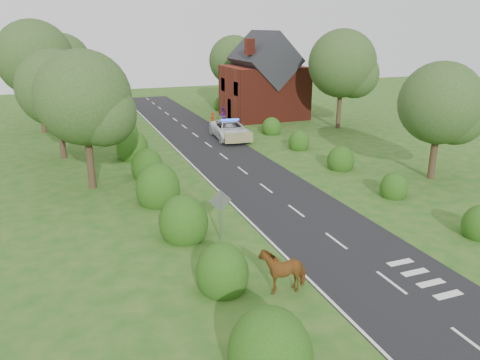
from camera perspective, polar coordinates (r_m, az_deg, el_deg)
name	(u,v)px	position (r m, az deg, el deg)	size (l,w,h in m)	color
ground	(336,241)	(22.47, 11.62, -7.31)	(120.00, 120.00, 0.00)	#1F5516
road	(228,160)	(35.16, -1.46, 2.50)	(6.00, 70.00, 0.02)	black
road_markings	(217,169)	(32.78, -2.88, 1.33)	(4.96, 70.00, 0.01)	white
hedgerow_left	(149,172)	(30.30, -11.01, 1.01)	(2.75, 50.41, 3.00)	#223F10
hedgerow_right	(331,157)	(34.52, 11.07, 2.79)	(2.10, 45.78, 2.10)	#223F10
tree_left_a	(89,102)	(29.11, -17.97, 9.05)	(5.74, 5.60, 8.38)	#332316
tree_left_b	(60,91)	(37.03, -21.13, 10.06)	(5.74, 5.60, 8.07)	#332316
tree_left_c	(39,62)	(46.85, -23.33, 13.11)	(6.97, 6.80, 10.22)	#332316
tree_left_d	(66,63)	(56.89, -20.47, 13.19)	(6.15, 6.00, 8.89)	#332316
tree_right_a	(444,107)	(32.40, 23.65, 8.20)	(5.33, 5.20, 7.56)	#332316
tree_right_b	(345,66)	(46.57, 12.72, 13.36)	(6.56, 6.40, 9.40)	#332316
tree_right_c	(236,63)	(58.64, -0.46, 14.12)	(6.15, 6.00, 8.58)	#332316
road_sign	(220,208)	(21.43, -2.40, -3.39)	(1.06, 0.08, 2.53)	gray
house	(264,82)	(51.63, 2.92, 11.81)	(8.00, 7.40, 9.17)	#5E1E13
cow	(283,272)	(18.11, 5.25, -11.08)	(1.05, 1.98, 1.41)	#61350C
police_van	(230,130)	(41.70, -1.23, 6.15)	(3.18, 6.10, 1.78)	silver
pedestrian_red	(213,120)	(46.26, -3.33, 7.30)	(0.58, 0.38, 1.59)	#9C2712
pedestrian_purple	(223,116)	(48.01, -2.11, 7.86)	(0.88, 0.69, 1.81)	#47175D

